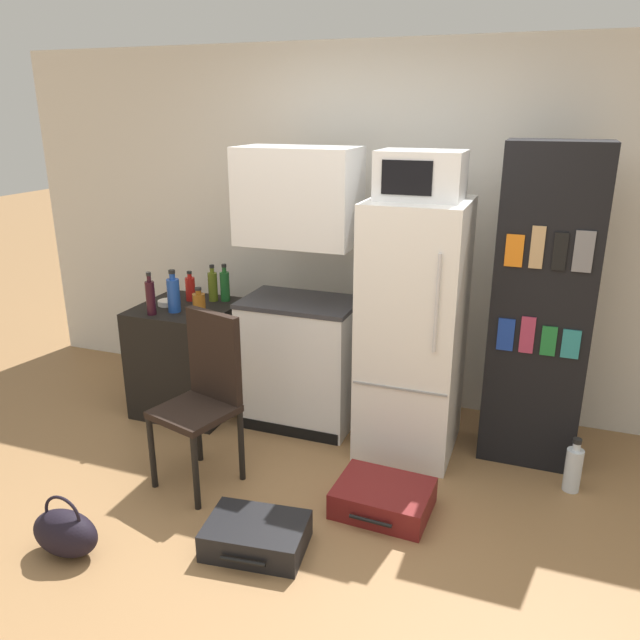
% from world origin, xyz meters
% --- Properties ---
extents(ground_plane, '(24.00, 24.00, 0.00)m').
position_xyz_m(ground_plane, '(0.00, 0.00, 0.00)').
color(ground_plane, olive).
extents(wall_back, '(6.40, 0.10, 2.56)m').
position_xyz_m(wall_back, '(0.20, 2.00, 1.28)').
color(wall_back, silver).
rests_on(wall_back, ground_plane).
extents(side_table, '(0.67, 0.67, 0.79)m').
position_xyz_m(side_table, '(-1.27, 1.27, 0.39)').
color(side_table, black).
rests_on(side_table, ground_plane).
extents(kitchen_hutch, '(0.77, 0.51, 1.89)m').
position_xyz_m(kitchen_hutch, '(-0.43, 1.35, 0.87)').
color(kitchen_hutch, white).
rests_on(kitchen_hutch, ground_plane).
extents(refrigerator, '(0.59, 0.67, 1.62)m').
position_xyz_m(refrigerator, '(0.37, 1.28, 0.81)').
color(refrigerator, white).
rests_on(refrigerator, ground_plane).
extents(microwave, '(0.49, 0.35, 0.28)m').
position_xyz_m(microwave, '(0.36, 1.28, 1.75)').
color(microwave, silver).
rests_on(microwave, refrigerator).
extents(bookshelf, '(0.57, 0.35, 1.95)m').
position_xyz_m(bookshelf, '(1.10, 1.43, 0.98)').
color(bookshelf, black).
rests_on(bookshelf, ground_plane).
extents(bottle_blue_soda, '(0.09, 0.09, 0.29)m').
position_xyz_m(bottle_blue_soda, '(-1.27, 1.13, 0.91)').
color(bottle_blue_soda, '#1E47A3').
rests_on(bottle_blue_soda, side_table).
extents(bottle_green_tall, '(0.07, 0.07, 0.27)m').
position_xyz_m(bottle_green_tall, '(-1.06, 1.48, 0.90)').
color(bottle_green_tall, '#1E6028').
rests_on(bottle_green_tall, side_table).
extents(bottle_amber_beer, '(0.09, 0.09, 0.20)m').
position_xyz_m(bottle_amber_beer, '(-1.05, 1.11, 0.87)').
color(bottle_amber_beer, brown).
rests_on(bottle_amber_beer, side_table).
extents(bottle_wine_dark, '(0.06, 0.06, 0.30)m').
position_xyz_m(bottle_wine_dark, '(-1.38, 1.02, 0.91)').
color(bottle_wine_dark, black).
rests_on(bottle_wine_dark, side_table).
extents(bottle_ketchup_red, '(0.07, 0.07, 0.22)m').
position_xyz_m(bottle_ketchup_red, '(-1.30, 1.40, 0.88)').
color(bottle_ketchup_red, '#AD1914').
rests_on(bottle_ketchup_red, side_table).
extents(bottle_olive_oil, '(0.07, 0.07, 0.27)m').
position_xyz_m(bottle_olive_oil, '(-1.14, 1.45, 0.90)').
color(bottle_olive_oil, '#566619').
rests_on(bottle_olive_oil, side_table).
extents(bowl, '(0.13, 0.13, 0.04)m').
position_xyz_m(bowl, '(-1.40, 1.24, 0.81)').
color(bowl, silver).
rests_on(bowl, side_table).
extents(chair, '(0.49, 0.50, 1.02)m').
position_xyz_m(chair, '(-0.67, 0.50, 0.59)').
color(chair, black).
rests_on(chair, ground_plane).
extents(suitcase_large_flat, '(0.53, 0.45, 0.15)m').
position_xyz_m(suitcase_large_flat, '(0.40, 0.53, 0.08)').
color(suitcase_large_flat, maroon).
rests_on(suitcase_large_flat, ground_plane).
extents(suitcase_small_flat, '(0.54, 0.42, 0.15)m').
position_xyz_m(suitcase_small_flat, '(-0.12, -0.00, 0.07)').
color(suitcase_small_flat, black).
rests_on(suitcase_small_flat, ground_plane).
extents(handbag, '(0.36, 0.20, 0.33)m').
position_xyz_m(handbag, '(-0.99, -0.37, 0.12)').
color(handbag, black).
rests_on(handbag, ground_plane).
extents(water_bottle_front, '(0.10, 0.10, 0.34)m').
position_xyz_m(water_bottle_front, '(1.38, 1.10, 0.14)').
color(water_bottle_front, silver).
rests_on(water_bottle_front, ground_plane).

